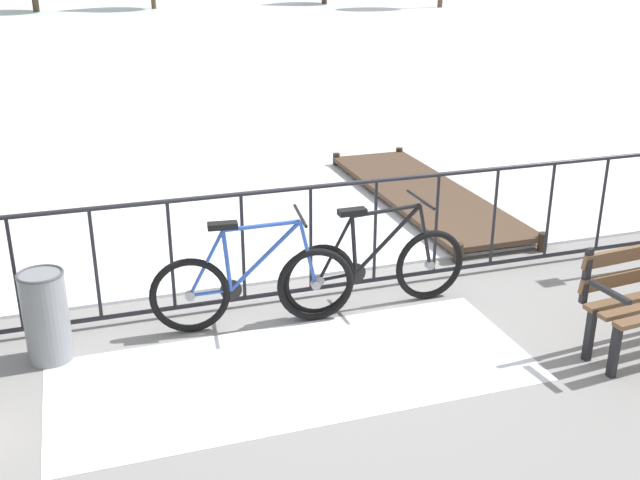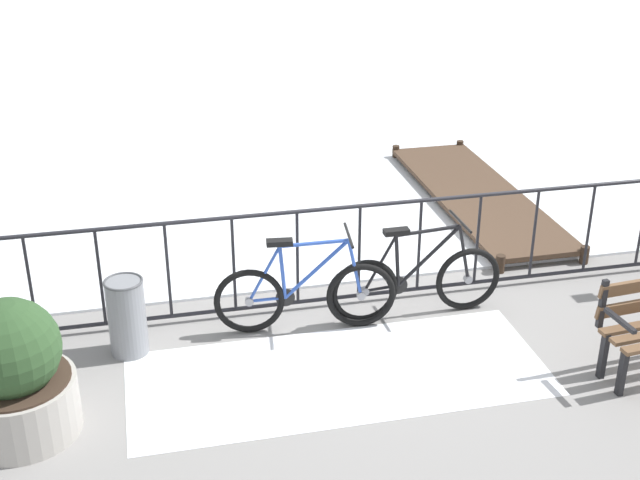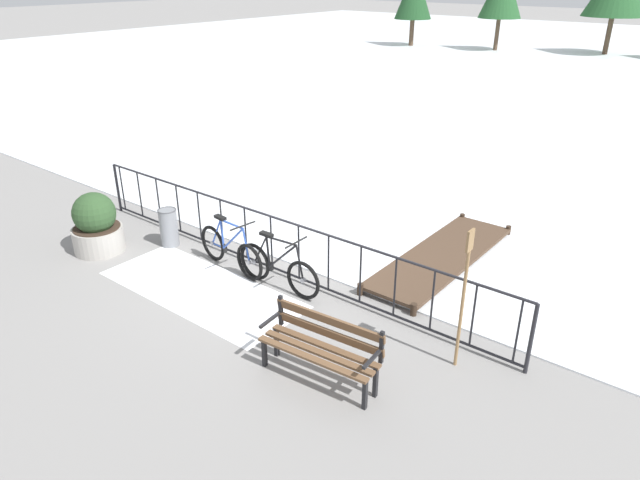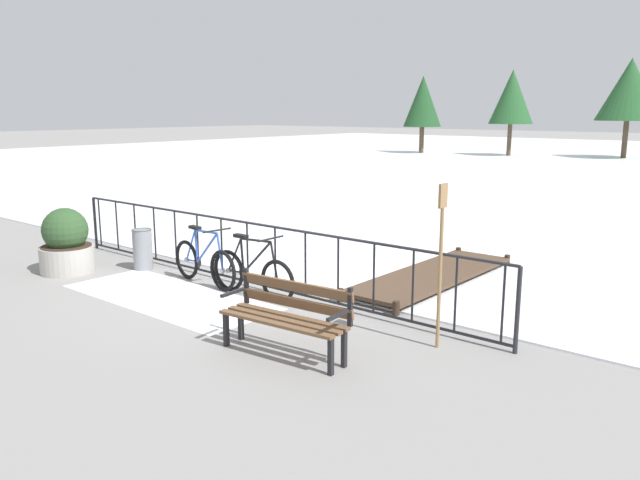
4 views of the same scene
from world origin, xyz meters
TOP-DOWN VIEW (x-y plane):
  - ground_plane at (0.00, 0.00)m, footprint 160.00×160.00m
  - snow_patch at (-0.50, -1.20)m, footprint 3.63×1.47m
  - railing_fence at (0.00, 0.00)m, footprint 9.06×0.06m
  - bicycle_near_railing at (0.48, -0.37)m, footprint 1.71×0.52m
  - bicycle_second at (-0.62, -0.38)m, footprint 1.71×0.52m
  - park_bench at (2.45, -1.71)m, footprint 1.64×0.62m
  - planter_with_shrub at (-3.11, -1.39)m, footprint 0.92×0.92m
  - trash_bin at (-2.26, -0.42)m, footprint 0.35×0.35m
  - oar_upright at (3.70, -0.42)m, footprint 0.04×0.16m
  - wooden_dock at (2.15, 2.16)m, footprint 1.10×3.81m
  - tree_centre at (-9.04, 30.97)m, footprint 2.65×2.65m
  - tree_far_east at (-2.98, 33.34)m, footprint 3.60×3.60m
  - tree_extra at (-14.55, 29.73)m, footprint 2.46×2.46m

SIDE VIEW (x-z plane):
  - ground_plane at x=0.00m, z-range 0.00..0.00m
  - snow_patch at x=-0.50m, z-range 0.00..0.01m
  - wooden_dock at x=2.15m, z-range 0.02..0.22m
  - bicycle_near_railing at x=0.48m, z-range -0.12..0.86m
  - bicycle_second at x=-0.62m, z-range -0.12..0.86m
  - trash_bin at x=-2.26m, z-range 0.01..0.74m
  - park_bench at x=2.45m, z-range 0.07..0.96m
  - planter_with_shrub at x=-3.11m, z-range -0.06..1.09m
  - railing_fence at x=0.00m, z-range 0.02..1.09m
  - oar_upright at x=3.70m, z-range 0.15..2.13m
  - tree_extra at x=-14.55m, z-range 0.85..5.83m
  - tree_centre at x=-9.04m, z-range 0.97..6.19m
  - tree_far_east at x=-2.98m, z-range 1.09..6.83m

